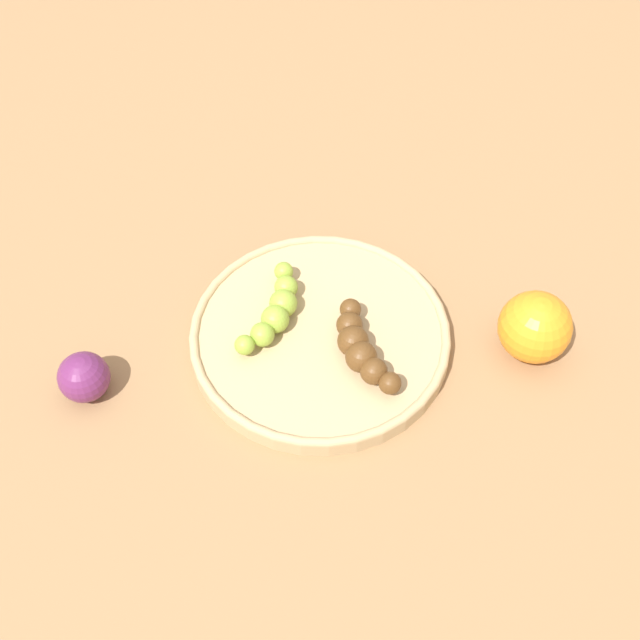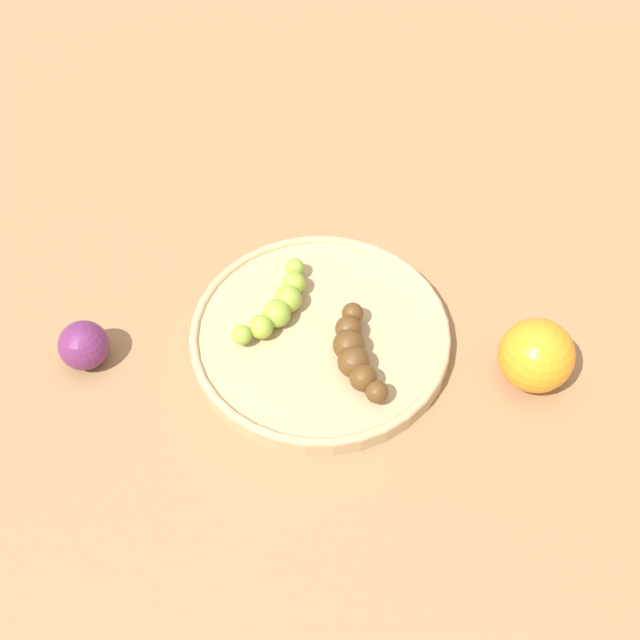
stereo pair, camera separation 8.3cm
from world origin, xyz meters
name	(u,v)px [view 2 (the right image)]	position (x,y,z in m)	size (l,w,h in m)	color
ground_plane	(320,342)	(0.00, 0.00, 0.00)	(2.40, 2.40, 0.00)	#936D47
fruit_bowl	(320,335)	(0.00, 0.00, 0.01)	(0.28, 0.28, 0.02)	tan
banana_overripe	(355,353)	(-0.04, -0.03, 0.04)	(0.12, 0.05, 0.03)	#593819
banana_green	(279,304)	(0.03, 0.04, 0.03)	(0.11, 0.08, 0.03)	#8CAD38
plum_purple	(84,345)	(0.00, 0.24, 0.03)	(0.05, 0.05, 0.05)	#662659
orange_fruit	(536,355)	(-0.07, -0.21, 0.04)	(0.08, 0.08, 0.08)	orange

